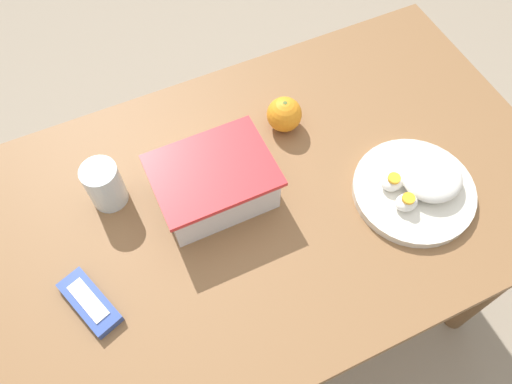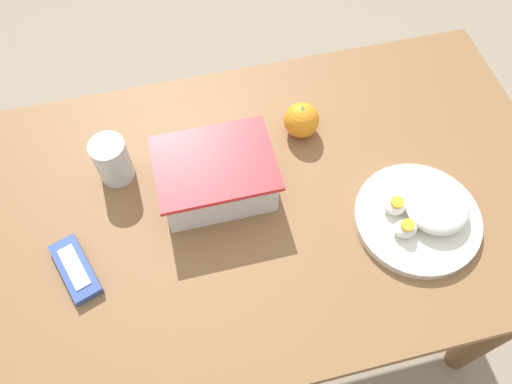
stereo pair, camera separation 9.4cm
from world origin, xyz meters
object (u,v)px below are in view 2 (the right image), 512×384
(orange_fruit, at_px, (301,120))
(rice_plate, at_px, (423,215))
(food_container, at_px, (216,177))
(candy_bar, at_px, (76,269))
(drinking_glass, at_px, (112,160))

(orange_fruit, relative_size, rice_plate, 0.31)
(food_container, relative_size, rice_plate, 0.93)
(orange_fruit, relative_size, candy_bar, 0.54)
(rice_plate, height_order, candy_bar, rice_plate)
(rice_plate, distance_m, drinking_glass, 0.60)
(candy_bar, distance_m, drinking_glass, 0.21)
(rice_plate, distance_m, candy_bar, 0.64)
(food_container, height_order, rice_plate, food_container)
(orange_fruit, distance_m, drinking_glass, 0.38)
(candy_bar, bearing_deg, drinking_glass, 64.12)
(rice_plate, relative_size, candy_bar, 1.75)
(food_container, height_order, orange_fruit, food_container)
(drinking_glass, bearing_deg, rice_plate, -23.57)
(candy_bar, bearing_deg, orange_fruit, 23.56)
(food_container, relative_size, drinking_glass, 2.25)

